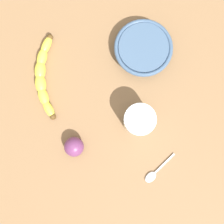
{
  "coord_description": "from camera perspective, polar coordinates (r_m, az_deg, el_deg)",
  "views": [
    {
      "loc": [
        12.6,
        4.42,
        86.0
      ],
      "look_at": [
        6.34,
        4.37,
        5.0
      ],
      "focal_mm": 46.57,
      "sensor_mm": 36.0,
      "label": 1
    }
  ],
  "objects": [
    {
      "name": "smoothie_glass",
      "position": [
        0.79,
        5.26,
        -1.59
      ],
      "size": [
        8.4,
        8.4,
        9.18
      ],
      "color": "silver",
      "rests_on": "wooden_tabletop"
    },
    {
      "name": "banana",
      "position": [
        0.85,
        -13.35,
        6.72
      ],
      "size": [
        24.62,
        6.83,
        3.1
      ],
      "rotation": [
        0.0,
        0.0,
        0.06
      ],
      "color": "yellow",
      "rests_on": "wooden_tabletop"
    },
    {
      "name": "plum_fruit",
      "position": [
        0.81,
        -7.47,
        -6.78
      ],
      "size": [
        5.49,
        5.49,
        5.49
      ],
      "primitive_type": "sphere",
      "color": "#6B3360",
      "rests_on": "wooden_tabletop"
    },
    {
      "name": "teaspoon",
      "position": [
        0.84,
        7.93,
        -12.22
      ],
      "size": [
        8.85,
        9.04,
        0.8
      ],
      "rotation": [
        0.0,
        0.0,
        5.48
      ],
      "color": "silver",
      "rests_on": "wooden_tabletop"
    },
    {
      "name": "ceramic_bowl",
      "position": [
        0.84,
        6.11,
        12.19
      ],
      "size": [
        16.49,
        16.49,
        4.53
      ],
      "color": "#3D5675",
      "rests_on": "wooden_tabletop"
    },
    {
      "name": "wooden_tabletop",
      "position": [
        0.86,
        -2.9,
        4.08
      ],
      "size": [
        120.0,
        120.0,
        3.0
      ],
      "primitive_type": "cube",
      "color": "brown",
      "rests_on": "ground"
    }
  ]
}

